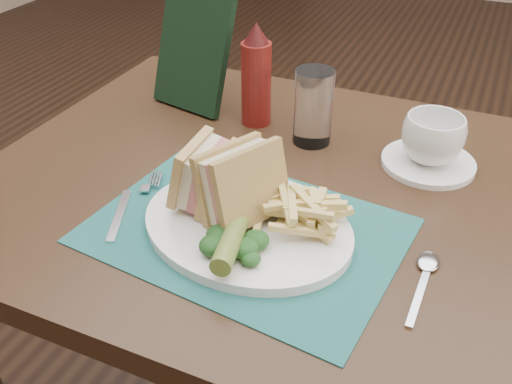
% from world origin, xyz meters
% --- Properties ---
extents(floor, '(7.00, 7.00, 0.00)m').
position_xyz_m(floor, '(0.00, 0.00, 0.00)').
color(floor, black).
rests_on(floor, ground).
extents(table_main, '(0.90, 0.75, 0.75)m').
position_xyz_m(table_main, '(0.00, -0.50, 0.38)').
color(table_main, black).
rests_on(table_main, ground).
extents(placemat, '(0.44, 0.34, 0.00)m').
position_xyz_m(placemat, '(0.02, -0.64, 0.75)').
color(placemat, '#1A5551').
rests_on(placemat, table_main).
extents(plate, '(0.34, 0.29, 0.01)m').
position_xyz_m(plate, '(0.02, -0.64, 0.76)').
color(plate, white).
rests_on(plate, placemat).
extents(sandwich_half_a, '(0.08, 0.10, 0.10)m').
position_xyz_m(sandwich_half_a, '(-0.07, -0.62, 0.82)').
color(sandwich_half_a, '#D8B369').
rests_on(sandwich_half_a, plate).
extents(sandwich_half_b, '(0.12, 0.13, 0.11)m').
position_xyz_m(sandwich_half_b, '(-0.00, -0.62, 0.82)').
color(sandwich_half_b, tan).
rests_on(sandwich_half_b, plate).
extents(kale_garnish, '(0.11, 0.08, 0.03)m').
position_xyz_m(kale_garnish, '(0.04, -0.70, 0.78)').
color(kale_garnish, '#143715').
rests_on(kale_garnish, plate).
extents(pickle_spear, '(0.05, 0.12, 0.03)m').
position_xyz_m(pickle_spear, '(0.03, -0.70, 0.79)').
color(pickle_spear, '#566C29').
rests_on(pickle_spear, plate).
extents(fries_pile, '(0.18, 0.20, 0.06)m').
position_xyz_m(fries_pile, '(0.09, -0.62, 0.80)').
color(fries_pile, '#DEC46F').
rests_on(fries_pile, plate).
extents(fork, '(0.10, 0.17, 0.01)m').
position_xyz_m(fork, '(-0.16, -0.65, 0.76)').
color(fork, silver).
rests_on(fork, placemat).
extents(spoon, '(0.04, 0.15, 0.01)m').
position_xyz_m(spoon, '(0.26, -0.65, 0.76)').
color(spoon, silver).
rests_on(spoon, table_main).
extents(saucer, '(0.17, 0.17, 0.01)m').
position_xyz_m(saucer, '(0.22, -0.36, 0.76)').
color(saucer, white).
rests_on(saucer, table_main).
extents(coffee_cup, '(0.14, 0.14, 0.08)m').
position_xyz_m(coffee_cup, '(0.22, -0.36, 0.80)').
color(coffee_cup, white).
rests_on(coffee_cup, saucer).
extents(drinking_glass, '(0.08, 0.08, 0.13)m').
position_xyz_m(drinking_glass, '(0.02, -0.36, 0.81)').
color(drinking_glass, white).
rests_on(drinking_glass, table_main).
extents(ketchup_bottle, '(0.06, 0.06, 0.19)m').
position_xyz_m(ketchup_bottle, '(-0.10, -0.33, 0.84)').
color(ketchup_bottle, '#5F1310').
rests_on(ketchup_bottle, table_main).
extents(check_presenter, '(0.17, 0.12, 0.24)m').
position_xyz_m(check_presenter, '(-0.23, -0.30, 0.87)').
color(check_presenter, black).
rests_on(check_presenter, table_main).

